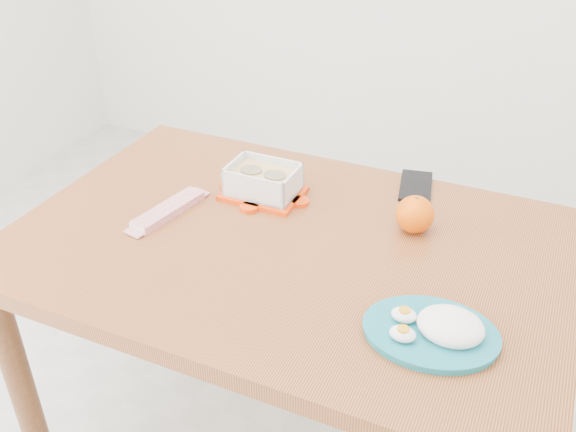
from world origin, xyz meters
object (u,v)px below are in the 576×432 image
at_px(dining_table, 288,277).
at_px(smartphone, 416,186).
at_px(food_container, 263,181).
at_px(rice_plate, 437,328).
at_px(orange_fruit, 415,214).

relative_size(dining_table, smartphone, 7.90).
relative_size(food_container, rice_plate, 0.69).
height_order(rice_plate, smartphone, rice_plate).
height_order(food_container, smartphone, food_container).
bearing_deg(dining_table, smartphone, 60.07).
bearing_deg(food_container, dining_table, -48.16).
bearing_deg(rice_plate, food_container, 139.52).
distance_m(dining_table, food_container, 0.24).
height_order(food_container, orange_fruit, orange_fruit).
relative_size(rice_plate, smartphone, 1.76).
distance_m(dining_table, rice_plate, 0.42).
distance_m(food_container, rice_plate, 0.59).
bearing_deg(food_container, rice_plate, -32.65).
bearing_deg(smartphone, rice_plate, -83.02).
xyz_separation_m(orange_fruit, rice_plate, (0.13, -0.31, -0.02)).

